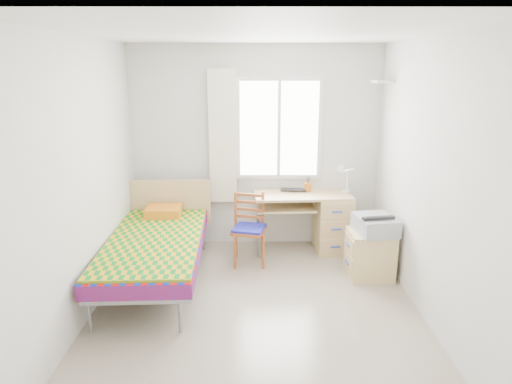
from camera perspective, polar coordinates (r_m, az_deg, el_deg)
floor at (r=4.72m, az=0.02°, el=-14.07°), size 3.50×3.50×0.00m
ceiling at (r=4.12m, az=0.02°, el=19.29°), size 3.50×3.50×0.00m
wall_back at (r=5.94m, az=-0.06°, el=5.52°), size 3.20×0.00×3.20m
wall_left at (r=4.52m, az=-20.73°, el=1.33°), size 0.00×3.50×3.50m
wall_right at (r=4.53m, az=20.71°, el=1.37°), size 0.00×3.50×3.50m
window at (r=5.89m, az=2.89°, el=7.87°), size 1.10×0.04×1.30m
curtain at (r=5.87m, az=-4.19°, el=6.83°), size 0.35×0.05×1.70m
floating_shelf at (r=5.71m, az=15.49°, el=13.16°), size 0.20×0.32×0.03m
bed at (r=5.16m, az=-12.31°, el=-6.25°), size 1.07×2.17×0.93m
desk at (r=5.96m, az=8.87°, el=-3.43°), size 1.25×0.63×0.76m
chair at (r=5.52m, az=-0.78°, el=-4.01°), size 0.45×0.45×0.87m
cabinet at (r=5.37m, az=14.03°, el=-7.56°), size 0.51×0.45×0.53m
printer at (r=5.24m, az=14.68°, el=-3.93°), size 0.47×0.52×0.20m
laptop at (r=5.88m, az=4.67°, el=0.13°), size 0.36×0.25×0.03m
pen_cup at (r=5.94m, az=6.47°, el=0.63°), size 0.10×0.10×0.11m
task_lamp at (r=5.76m, az=10.96°, el=2.02°), size 0.22×0.32×0.40m
book at (r=5.82m, az=3.69°, el=-1.92°), size 0.25×0.28×0.02m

